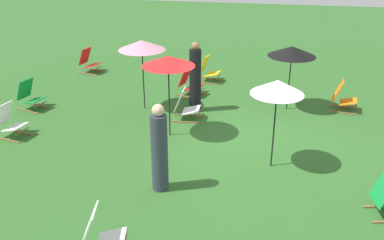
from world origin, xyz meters
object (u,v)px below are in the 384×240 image
deckchair_4 (185,106)px  umbrella_1 (168,61)px  deckchair_3 (30,96)px  person_0 (195,79)px  deckchair_1 (89,62)px  umbrella_2 (292,51)px  deckchair_2 (343,97)px  umbrella_0 (277,87)px  deckchair_8 (9,122)px  deckchair_7 (190,83)px  deckchair_5 (100,235)px  deckchair_0 (208,70)px  person_1 (159,150)px  umbrella_3 (142,45)px

deckchair_4 → umbrella_1: 1.77m
umbrella_1 → deckchair_3: bearing=77.6°
deckchair_3 → person_0: size_ratio=0.46×
deckchair_3 → umbrella_1: bearing=-86.7°
deckchair_1 → umbrella_2: 7.02m
deckchair_2 → umbrella_0: 4.07m
umbrella_1 → deckchair_8: bearing=101.7°
deckchair_7 → person_0: bearing=-146.0°
deckchair_3 → deckchair_5: (-5.12, -4.04, 0.00)m
deckchair_0 → deckchair_7: bearing=176.9°
deckchair_4 → umbrella_2: size_ratio=0.48×
deckchair_5 → deckchair_8: same height
deckchair_1 → deckchair_2: 8.26m
deckchair_8 → umbrella_0: umbrella_0 is taller
person_0 → deckchair_1: bearing=-35.5°
deckchair_8 → umbrella_2: (2.95, -6.45, 1.24)m
deckchair_5 → person_1: person_1 is taller
deckchair_2 → umbrella_2: size_ratio=0.48×
deckchair_1 → deckchair_7: size_ratio=0.99×
deckchair_1 → umbrella_0: 8.28m
umbrella_0 → person_0: (2.63, 2.09, -0.84)m
umbrella_1 → person_1: bearing=-171.0°
deckchair_0 → deckchair_3: same height
deckchair_2 → deckchair_4: bearing=116.6°
deckchair_2 → umbrella_0: umbrella_0 is taller
deckchair_5 → deckchair_7: same height
deckchair_5 → umbrella_3: size_ratio=0.45×
deckchair_5 → umbrella_0: umbrella_0 is taller
deckchair_4 → umbrella_0: size_ratio=0.44×
umbrella_2 → umbrella_3: 3.89m
deckchair_4 → deckchair_8: size_ratio=1.00×
deckchair_1 → umbrella_3: bearing=-121.4°
umbrella_1 → person_1: 2.51m
person_0 → person_1: 3.89m
deckchair_3 → umbrella_0: 6.92m
deckchair_0 → deckchair_3: 5.42m
deckchair_5 → deckchair_4: bearing=-14.5°
deckchair_5 → umbrella_2: 7.11m
deckchair_3 → deckchair_4: bearing=-73.3°
umbrella_1 → person_0: bearing=-11.0°
deckchair_1 → deckchair_4: bearing=-115.8°
umbrella_3 → person_0: 1.64m
deckchair_5 → umbrella_1: umbrella_1 is taller
deckchair_3 → deckchair_0: bearing=-38.5°
deckchair_2 → umbrella_3: bearing=106.8°
deckchair_4 → deckchair_7: bearing=5.5°
deckchair_3 → umbrella_2: umbrella_2 is taller
umbrella_3 → deckchair_0: bearing=-28.0°
deckchair_2 → deckchair_8: 8.50m
deckchair_2 → deckchair_3: (-1.46, 8.31, 0.00)m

